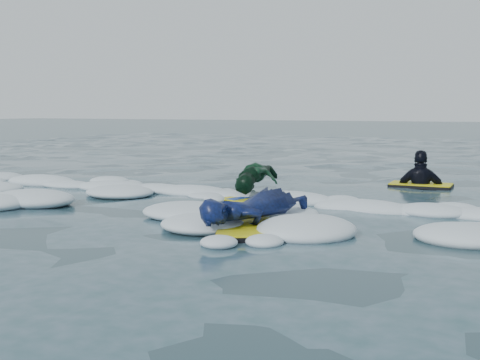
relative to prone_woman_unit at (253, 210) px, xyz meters
name	(u,v)px	position (x,y,z in m)	size (l,w,h in m)	color
ground	(162,215)	(-1.34, 0.31, -0.21)	(120.00, 120.00, 0.00)	#152D34
foam_band	(204,203)	(-1.34, 1.35, -0.21)	(12.00, 3.10, 0.30)	white
prone_woman_unit	(253,210)	(0.00, 0.00, 0.00)	(0.95, 1.66, 0.40)	black
prone_child_unit	(256,181)	(-0.84, 1.97, 0.06)	(0.87, 1.40, 0.51)	black
waiting_rider_unit	(420,194)	(1.07, 4.27, -0.31)	(0.98, 0.54, 1.46)	black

